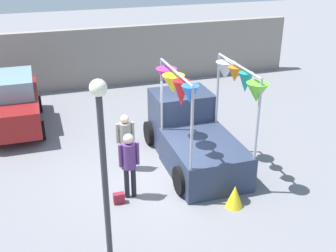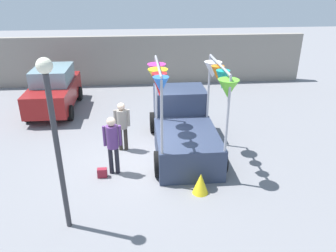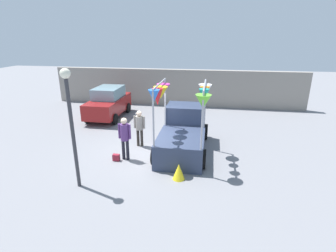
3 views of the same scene
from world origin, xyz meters
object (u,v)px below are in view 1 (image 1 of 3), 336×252
at_px(person_vendor, 125,137).
at_px(parked_car, 13,102).
at_px(street_lamp, 103,151).
at_px(folded_kite_bundle_sunflower, 235,196).
at_px(handbag, 119,198).
at_px(vendor_truck, 192,131).
at_px(person_customer, 129,159).

bearing_deg(person_vendor, parked_car, 127.34).
distance_m(person_vendor, street_lamp, 4.17).
bearing_deg(folded_kite_bundle_sunflower, parked_car, 127.95).
bearing_deg(handbag, person_vendor, 70.96).
height_order(parked_car, handbag, parked_car).
bearing_deg(vendor_truck, street_lamp, -130.88).
xyz_separation_m(parked_car, person_vendor, (3.09, -4.06, 0.08)).
xyz_separation_m(handbag, folded_kite_bundle_sunflower, (2.73, -1.03, 0.16)).
relative_size(vendor_truck, person_customer, 2.26).
xyz_separation_m(person_customer, street_lamp, (-0.95, -2.23, 1.50)).
relative_size(person_customer, street_lamp, 0.45).
distance_m(person_customer, handbag, 1.04).
distance_m(vendor_truck, street_lamp, 5.16).
xyz_separation_m(parked_car, person_customer, (2.87, -5.50, 0.16)).
bearing_deg(person_vendor, handbag, -109.04).
bearing_deg(person_customer, folded_kite_bundle_sunflower, -27.38).
height_order(person_vendor, street_lamp, street_lamp).
distance_m(vendor_truck, folded_kite_bundle_sunflower, 2.77).
distance_m(vendor_truck, handbag, 3.18).
relative_size(person_vendor, handbag, 6.06).
bearing_deg(folded_kite_bundle_sunflower, person_vendor, 128.84).
relative_size(parked_car, person_vendor, 2.36).
height_order(person_customer, street_lamp, street_lamp).
relative_size(parked_car, street_lamp, 1.00).
height_order(vendor_truck, person_vendor, vendor_truck).
xyz_separation_m(person_customer, handbag, (-0.35, -0.20, -0.96)).
bearing_deg(folded_kite_bundle_sunflower, handbag, 159.29).
bearing_deg(person_customer, street_lamp, -113.11).
bearing_deg(person_customer, person_vendor, 81.40).
bearing_deg(person_vendor, folded_kite_bundle_sunflower, -51.16).
distance_m(vendor_truck, person_vendor, 2.03).
relative_size(vendor_truck, person_vendor, 2.40).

